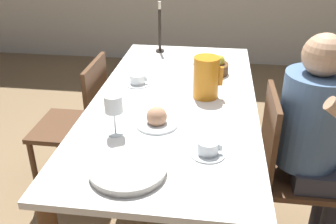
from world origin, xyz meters
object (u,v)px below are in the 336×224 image
bread_plate (157,119)px  candlestick_tall (160,33)px  red_pitcher (206,77)px  teacup_near_person (208,149)px  chair_opposite (80,123)px  teacup_across (138,80)px  fruit_bowl (211,66)px  wine_glass_water (114,106)px  serving_tray (128,170)px  chair_person_side (290,169)px  person_seated (316,134)px

bread_plate → candlestick_tall: (-0.15, 1.06, 0.11)m
red_pitcher → candlestick_tall: (-0.36, 0.72, 0.03)m
teacup_near_person → bread_plate: bread_plate is taller
chair_opposite → red_pitcher: (0.78, -0.13, 0.40)m
teacup_across → candlestick_tall: bearing=86.5°
red_pitcher → fruit_bowl: (0.02, 0.35, -0.07)m
chair_opposite → wine_glass_water: (0.40, -0.57, 0.43)m
wine_glass_water → teacup_across: (-0.02, 0.56, -0.11)m
serving_tray → bread_plate: bread_plate is taller
chair_opposite → serving_tray: 1.04m
teacup_across → serving_tray: teacup_across is taller
chair_opposite → fruit_bowl: chair_opposite is taller
teacup_across → wine_glass_water: bearing=-88.2°
chair_person_side → teacup_across: (-0.85, 0.31, 0.31)m
serving_tray → red_pitcher: bearing=70.5°
red_pitcher → chair_person_side: bearing=-23.4°
wine_glass_water → teacup_across: size_ratio=1.27×
fruit_bowl → bread_plate: bearing=-108.3°
bread_plate → serving_tray: bearing=-97.1°
teacup_near_person → fruit_bowl: bearing=91.0°
wine_glass_water → bread_plate: bearing=31.7°
chair_opposite → teacup_across: 0.50m
person_seated → wine_glass_water: 0.96m
serving_tray → candlestick_tall: candlestick_tall is taller
teacup_near_person → teacup_across: size_ratio=1.00×
red_pitcher → bread_plate: (-0.21, -0.34, -0.08)m
person_seated → teacup_near_person: size_ratio=8.13×
chair_opposite → candlestick_tall: (0.42, 0.59, 0.43)m
red_pitcher → candlestick_tall: 0.80m
chair_opposite → fruit_bowl: bearing=-74.5°
teacup_near_person → bread_plate: bearing=138.9°
teacup_across → fruit_bowl: fruit_bowl is taller
bread_plate → wine_glass_water: bearing=-148.3°
teacup_across → candlestick_tall: (0.04, 0.60, 0.11)m
person_seated → wine_glass_water: size_ratio=6.43×
candlestick_tall → chair_person_side: bearing=-48.5°
wine_glass_water → teacup_near_person: wine_glass_water is taller
chair_person_side → fruit_bowl: (-0.44, 0.54, 0.33)m
wine_glass_water → teacup_near_person: bearing=-14.7°
wine_glass_water → person_seated: bearing=13.8°
chair_opposite → teacup_near_person: chair_opposite is taller
chair_opposite → wine_glass_water: 0.82m
wine_glass_water → teacup_near_person: 0.44m
red_pitcher → teacup_across: red_pitcher is taller
red_pitcher → teacup_across: (-0.39, 0.12, -0.09)m
chair_person_side → fruit_bowl: chair_person_side is taller
candlestick_tall → red_pitcher: bearing=-63.7°
teacup_across → serving_tray: (0.14, -0.84, -0.01)m
wine_glass_water → serving_tray: (0.12, -0.28, -0.12)m
chair_opposite → person_seated: bearing=-104.7°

